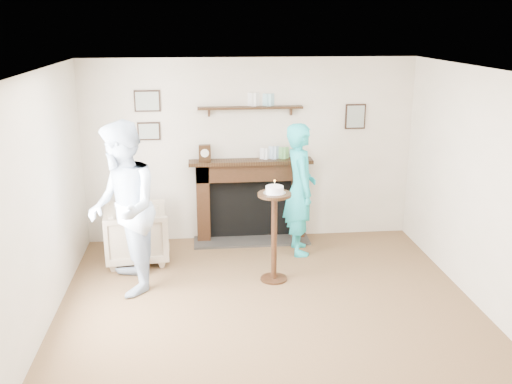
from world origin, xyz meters
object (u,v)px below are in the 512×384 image
Objects in this scene: man at (129,289)px; woman at (299,251)px; armchair at (139,260)px; pedestal_table at (274,219)px.

man reaches higher than woman.
man is at bearing 171.27° from armchair.
pedestal_table is at bearing -120.62° from armchair.
man is 2.33m from woman.
armchair is 0.45× the size of woman.
pedestal_table reaches higher than man.
woman is at bearing 61.74° from pedestal_table.
pedestal_table is at bearing 150.37° from woman.
woman is at bearing -94.03° from armchair.
pedestal_table is (-0.45, -0.83, 0.76)m from woman.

